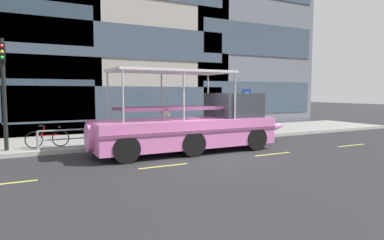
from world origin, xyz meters
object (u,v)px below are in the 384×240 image
(pedestrian_near_bow, at_px, (220,116))
(pedestrian_mid_left, at_px, (166,120))
(parking_sign, at_px, (246,103))
(duck_tour_boat, at_px, (196,126))
(traffic_light_pole, at_px, (4,84))
(leaned_bicycle, at_px, (47,139))

(pedestrian_near_bow, xyz_separation_m, pedestrian_mid_left, (-3.49, -0.39, -0.06))
(parking_sign, bearing_deg, duck_tour_boat, -148.69)
(pedestrian_mid_left, bearing_deg, duck_tour_boat, -88.36)
(traffic_light_pole, height_order, parking_sign, traffic_light_pole)
(leaned_bicycle, relative_size, pedestrian_mid_left, 1.13)
(traffic_light_pole, distance_m, leaned_bicycle, 2.75)
(leaned_bicycle, xyz_separation_m, duck_tour_boat, (5.68, -2.68, 0.52))
(traffic_light_pole, relative_size, leaned_bicycle, 2.54)
(traffic_light_pole, height_order, duck_tour_boat, traffic_light_pole)
(traffic_light_pole, xyz_separation_m, pedestrian_near_bow, (10.61, 0.89, -1.68))
(parking_sign, relative_size, leaned_bicycle, 1.44)
(leaned_bicycle, xyz_separation_m, pedestrian_mid_left, (5.60, 0.41, 0.55))
(parking_sign, height_order, duck_tour_boat, duck_tour_boat)
(traffic_light_pole, xyz_separation_m, duck_tour_boat, (7.21, -2.59, -1.78))
(duck_tour_boat, distance_m, pedestrian_mid_left, 3.09)
(pedestrian_mid_left, bearing_deg, parking_sign, -1.89)
(leaned_bicycle, relative_size, duck_tour_boat, 0.18)
(duck_tour_boat, xyz_separation_m, pedestrian_near_bow, (3.41, 3.48, 0.10))
(pedestrian_mid_left, bearing_deg, traffic_light_pole, -175.97)
(leaned_bicycle, xyz_separation_m, pedestrian_near_bow, (9.09, 0.80, 0.61))
(traffic_light_pole, bearing_deg, pedestrian_mid_left, 4.03)
(traffic_light_pole, distance_m, pedestrian_mid_left, 7.34)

